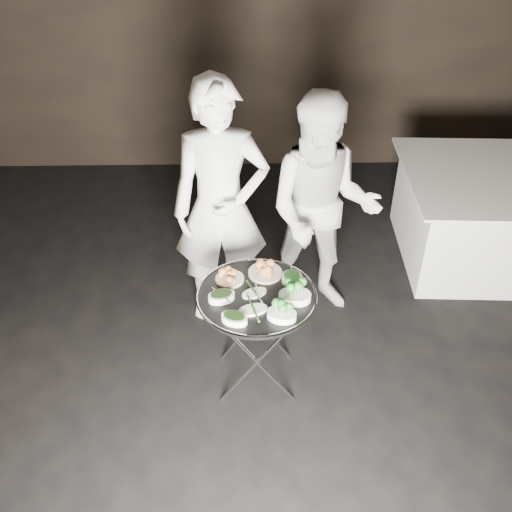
{
  "coord_description": "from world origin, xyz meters",
  "views": [
    {
      "loc": [
        -0.15,
        -2.5,
        3.05
      ],
      "look_at": [
        -0.09,
        0.38,
        0.95
      ],
      "focal_mm": 40.0,
      "sensor_mm": 36.0,
      "label": 1
    }
  ],
  "objects_px": {
    "serving_tray": "(257,296)",
    "waiter_right": "(322,210)",
    "dining_table": "(482,216)",
    "tray_stand": "(256,335)",
    "waiter_left": "(221,208)"
  },
  "relations": [
    {
      "from": "waiter_right",
      "to": "serving_tray",
      "type": "bearing_deg",
      "value": -113.53
    },
    {
      "from": "tray_stand",
      "to": "waiter_left",
      "type": "height_order",
      "value": "waiter_left"
    },
    {
      "from": "serving_tray",
      "to": "waiter_right",
      "type": "height_order",
      "value": "waiter_right"
    },
    {
      "from": "serving_tray",
      "to": "tray_stand",
      "type": "bearing_deg",
      "value": -90.0
    },
    {
      "from": "waiter_left",
      "to": "tray_stand",
      "type": "bearing_deg",
      "value": -76.19
    },
    {
      "from": "waiter_left",
      "to": "dining_table",
      "type": "height_order",
      "value": "waiter_left"
    },
    {
      "from": "waiter_right",
      "to": "waiter_left",
      "type": "bearing_deg",
      "value": -166.6
    },
    {
      "from": "waiter_right",
      "to": "dining_table",
      "type": "distance_m",
      "value": 1.69
    },
    {
      "from": "serving_tray",
      "to": "waiter_left",
      "type": "height_order",
      "value": "waiter_left"
    },
    {
      "from": "serving_tray",
      "to": "waiter_right",
      "type": "distance_m",
      "value": 0.95
    },
    {
      "from": "dining_table",
      "to": "serving_tray",
      "type": "bearing_deg",
      "value": -144.33
    },
    {
      "from": "waiter_right",
      "to": "dining_table",
      "type": "height_order",
      "value": "waiter_right"
    },
    {
      "from": "serving_tray",
      "to": "waiter_right",
      "type": "relative_size",
      "value": 0.43
    },
    {
      "from": "tray_stand",
      "to": "dining_table",
      "type": "height_order",
      "value": "dining_table"
    },
    {
      "from": "serving_tray",
      "to": "waiter_right",
      "type": "xyz_separation_m",
      "value": [
        0.49,
        0.81,
        0.12
      ]
    }
  ]
}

